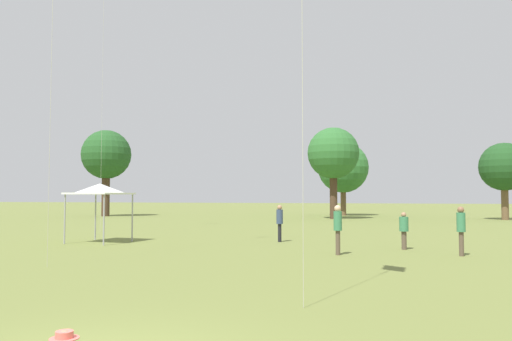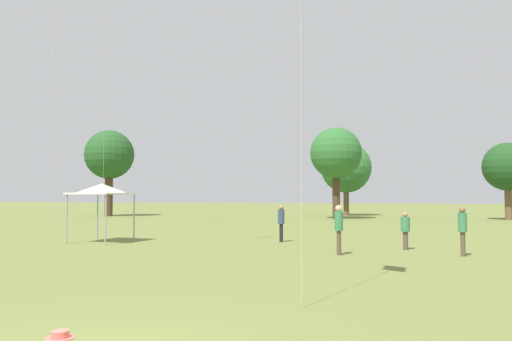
{
  "view_description": "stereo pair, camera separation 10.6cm",
  "coord_description": "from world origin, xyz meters",
  "px_view_note": "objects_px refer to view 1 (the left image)",
  "views": [
    {
      "loc": [
        3.75,
        -5.58,
        2.2
      ],
      "look_at": [
        -0.05,
        8.12,
        2.93
      ],
      "focal_mm": 35.0,
      "sensor_mm": 36.0,
      "label": 1
    },
    {
      "loc": [
        3.85,
        -5.56,
        2.2
      ],
      "look_at": [
        -0.05,
        8.12,
        2.93
      ],
      "focal_mm": 35.0,
      "sensor_mm": 36.0,
      "label": 2
    }
  ],
  "objects_px": {
    "person_standing_3": "(404,228)",
    "distant_tree_3": "(343,168)",
    "distant_tree_1": "(333,154)",
    "distant_tree_2": "(504,167)",
    "canopy_tent": "(100,189)",
    "person_standing_0": "(461,226)",
    "person_standing_1": "(280,219)",
    "distant_tree_0": "(106,155)",
    "person_standing_4": "(338,224)"
  },
  "relations": [
    {
      "from": "person_standing_0",
      "to": "distant_tree_0",
      "type": "distance_m",
      "value": 43.93
    },
    {
      "from": "canopy_tent",
      "to": "distant_tree_0",
      "type": "distance_m",
      "value": 32.5
    },
    {
      "from": "person_standing_4",
      "to": "distant_tree_3",
      "type": "height_order",
      "value": "distant_tree_3"
    },
    {
      "from": "distant_tree_3",
      "to": "person_standing_3",
      "type": "bearing_deg",
      "value": -80.57
    },
    {
      "from": "person_standing_1",
      "to": "distant_tree_1",
      "type": "distance_m",
      "value": 25.56
    },
    {
      "from": "person_standing_1",
      "to": "distant_tree_3",
      "type": "bearing_deg",
      "value": 22.64
    },
    {
      "from": "person_standing_0",
      "to": "distant_tree_3",
      "type": "height_order",
      "value": "distant_tree_3"
    },
    {
      "from": "person_standing_0",
      "to": "distant_tree_1",
      "type": "bearing_deg",
      "value": 8.43
    },
    {
      "from": "person_standing_1",
      "to": "distant_tree_3",
      "type": "xyz_separation_m",
      "value": [
        -0.26,
        33.87,
        4.36
      ]
    },
    {
      "from": "person_standing_0",
      "to": "distant_tree_0",
      "type": "relative_size",
      "value": 0.19
    },
    {
      "from": "canopy_tent",
      "to": "distant_tree_3",
      "type": "height_order",
      "value": "distant_tree_3"
    },
    {
      "from": "person_standing_3",
      "to": "distant_tree_3",
      "type": "distance_m",
      "value": 36.63
    },
    {
      "from": "person_standing_1",
      "to": "distant_tree_0",
      "type": "distance_m",
      "value": 35.82
    },
    {
      "from": "distant_tree_1",
      "to": "distant_tree_0",
      "type": "bearing_deg",
      "value": -179.58
    },
    {
      "from": "distant_tree_2",
      "to": "person_standing_3",
      "type": "bearing_deg",
      "value": -108.07
    },
    {
      "from": "canopy_tent",
      "to": "distant_tree_0",
      "type": "height_order",
      "value": "distant_tree_0"
    },
    {
      "from": "person_standing_0",
      "to": "person_standing_4",
      "type": "distance_m",
      "value": 4.49
    },
    {
      "from": "person_standing_3",
      "to": "distant_tree_1",
      "type": "relative_size",
      "value": 0.17
    },
    {
      "from": "distant_tree_0",
      "to": "person_standing_1",
      "type": "bearing_deg",
      "value": -44.58
    },
    {
      "from": "distant_tree_1",
      "to": "distant_tree_2",
      "type": "xyz_separation_m",
      "value": [
        15.52,
        2.11,
        -1.42
      ]
    },
    {
      "from": "person_standing_1",
      "to": "distant_tree_2",
      "type": "distance_m",
      "value": 31.32
    },
    {
      "from": "person_standing_1",
      "to": "person_standing_3",
      "type": "xyz_separation_m",
      "value": [
        5.7,
        -1.99,
        -0.17
      ]
    },
    {
      "from": "person_standing_0",
      "to": "person_standing_1",
      "type": "bearing_deg",
      "value": 56.8
    },
    {
      "from": "person_standing_1",
      "to": "person_standing_3",
      "type": "distance_m",
      "value": 6.04
    },
    {
      "from": "person_standing_4",
      "to": "canopy_tent",
      "type": "relative_size",
      "value": 0.67
    },
    {
      "from": "person_standing_0",
      "to": "person_standing_1",
      "type": "distance_m",
      "value": 8.56
    },
    {
      "from": "person_standing_1",
      "to": "person_standing_4",
      "type": "xyz_separation_m",
      "value": [
        3.28,
        -4.62,
        0.07
      ]
    },
    {
      "from": "distant_tree_1",
      "to": "distant_tree_2",
      "type": "relative_size",
      "value": 1.24
    },
    {
      "from": "canopy_tent",
      "to": "distant_tree_3",
      "type": "distance_m",
      "value": 37.4
    },
    {
      "from": "person_standing_1",
      "to": "canopy_tent",
      "type": "bearing_deg",
      "value": 129.5
    },
    {
      "from": "person_standing_4",
      "to": "distant_tree_1",
      "type": "bearing_deg",
      "value": 165.37
    },
    {
      "from": "person_standing_1",
      "to": "person_standing_0",
      "type": "bearing_deg",
      "value": -93.87
    },
    {
      "from": "distant_tree_3",
      "to": "person_standing_0",
      "type": "bearing_deg",
      "value": -78.08
    },
    {
      "from": "distant_tree_0",
      "to": "distant_tree_1",
      "type": "relative_size",
      "value": 1.07
    },
    {
      "from": "distant_tree_1",
      "to": "person_standing_1",
      "type": "bearing_deg",
      "value": -89.25
    },
    {
      "from": "distant_tree_0",
      "to": "distant_tree_2",
      "type": "relative_size",
      "value": 1.32
    },
    {
      "from": "distant_tree_0",
      "to": "distant_tree_2",
      "type": "distance_m",
      "value": 40.5
    },
    {
      "from": "person_standing_0",
      "to": "person_standing_1",
      "type": "height_order",
      "value": "person_standing_0"
    },
    {
      "from": "person_standing_0",
      "to": "person_standing_1",
      "type": "relative_size",
      "value": 1.03
    },
    {
      "from": "distant_tree_1",
      "to": "distant_tree_3",
      "type": "relative_size",
      "value": 1.06
    },
    {
      "from": "person_standing_3",
      "to": "distant_tree_3",
      "type": "xyz_separation_m",
      "value": [
        -5.95,
        35.85,
        4.53
      ]
    },
    {
      "from": "distant_tree_1",
      "to": "canopy_tent",
      "type": "bearing_deg",
      "value": -105.95
    },
    {
      "from": "person_standing_3",
      "to": "distant_tree_2",
      "type": "relative_size",
      "value": 0.21
    },
    {
      "from": "person_standing_0",
      "to": "canopy_tent",
      "type": "bearing_deg",
      "value": 78.54
    },
    {
      "from": "person_standing_0",
      "to": "distant_tree_2",
      "type": "height_order",
      "value": "distant_tree_2"
    },
    {
      "from": "person_standing_3",
      "to": "canopy_tent",
      "type": "bearing_deg",
      "value": -52.84
    },
    {
      "from": "person_standing_0",
      "to": "person_standing_4",
      "type": "xyz_separation_m",
      "value": [
        -4.41,
        -0.86,
        0.03
      ]
    },
    {
      "from": "person_standing_4",
      "to": "distant_tree_0",
      "type": "height_order",
      "value": "distant_tree_0"
    },
    {
      "from": "person_standing_1",
      "to": "canopy_tent",
      "type": "xyz_separation_m",
      "value": [
        -8.21,
        -2.56,
        1.44
      ]
    },
    {
      "from": "canopy_tent",
      "to": "person_standing_1",
      "type": "bearing_deg",
      "value": 17.3
    }
  ]
}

